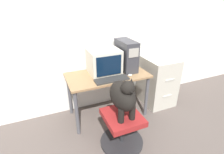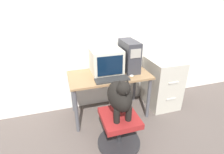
{
  "view_description": "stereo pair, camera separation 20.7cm",
  "coord_description": "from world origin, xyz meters",
  "px_view_note": "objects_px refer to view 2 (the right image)",
  "views": [
    {
      "loc": [
        -0.85,
        -1.87,
        1.76
      ],
      "look_at": [
        -0.04,
        0.04,
        0.79
      ],
      "focal_mm": 28.0,
      "sensor_mm": 36.0,
      "label": 1
    },
    {
      "loc": [
        -0.65,
        -1.94,
        1.76
      ],
      "look_at": [
        -0.04,
        0.04,
        0.79
      ],
      "focal_mm": 28.0,
      "sensor_mm": 36.0,
      "label": 2
    }
  ],
  "objects_px": {
    "crt_monitor": "(106,61)",
    "pc_tower": "(129,56)",
    "keyboard": "(112,79)",
    "office_chair": "(119,129)",
    "dog": "(120,96)",
    "filing_cabinet": "(162,83)"
  },
  "relations": [
    {
      "from": "crt_monitor",
      "to": "office_chair",
      "type": "height_order",
      "value": "crt_monitor"
    },
    {
      "from": "office_chair",
      "to": "dog",
      "type": "bearing_deg",
      "value": -90.0
    },
    {
      "from": "keyboard",
      "to": "filing_cabinet",
      "type": "bearing_deg",
      "value": 12.93
    },
    {
      "from": "crt_monitor",
      "to": "filing_cabinet",
      "type": "distance_m",
      "value": 1.06
    },
    {
      "from": "crt_monitor",
      "to": "pc_tower",
      "type": "relative_size",
      "value": 0.98
    },
    {
      "from": "crt_monitor",
      "to": "keyboard",
      "type": "height_order",
      "value": "crt_monitor"
    },
    {
      "from": "pc_tower",
      "to": "filing_cabinet",
      "type": "relative_size",
      "value": 0.55
    },
    {
      "from": "crt_monitor",
      "to": "dog",
      "type": "height_order",
      "value": "crt_monitor"
    },
    {
      "from": "filing_cabinet",
      "to": "keyboard",
      "type": "bearing_deg",
      "value": -167.07
    },
    {
      "from": "pc_tower",
      "to": "filing_cabinet",
      "type": "distance_m",
      "value": 0.79
    },
    {
      "from": "office_chair",
      "to": "keyboard",
      "type": "bearing_deg",
      "value": 83.84
    },
    {
      "from": "pc_tower",
      "to": "dog",
      "type": "height_order",
      "value": "pc_tower"
    },
    {
      "from": "keyboard",
      "to": "pc_tower",
      "type": "bearing_deg",
      "value": 38.26
    },
    {
      "from": "pc_tower",
      "to": "dog",
      "type": "distance_m",
      "value": 0.85
    },
    {
      "from": "office_chair",
      "to": "dog",
      "type": "xyz_separation_m",
      "value": [
        0.0,
        -0.0,
        0.49
      ]
    },
    {
      "from": "keyboard",
      "to": "filing_cabinet",
      "type": "distance_m",
      "value": 1.02
    },
    {
      "from": "dog",
      "to": "keyboard",
      "type": "bearing_deg",
      "value": 83.85
    },
    {
      "from": "pc_tower",
      "to": "office_chair",
      "type": "xyz_separation_m",
      "value": [
        -0.4,
        -0.72,
        -0.7
      ]
    },
    {
      "from": "crt_monitor",
      "to": "pc_tower",
      "type": "bearing_deg",
      "value": -2.01
    },
    {
      "from": "keyboard",
      "to": "office_chair",
      "type": "distance_m",
      "value": 0.66
    },
    {
      "from": "crt_monitor",
      "to": "dog",
      "type": "bearing_deg",
      "value": -93.69
    },
    {
      "from": "keyboard",
      "to": "office_chair",
      "type": "xyz_separation_m",
      "value": [
        -0.05,
        -0.44,
        -0.48
      ]
    }
  ]
}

